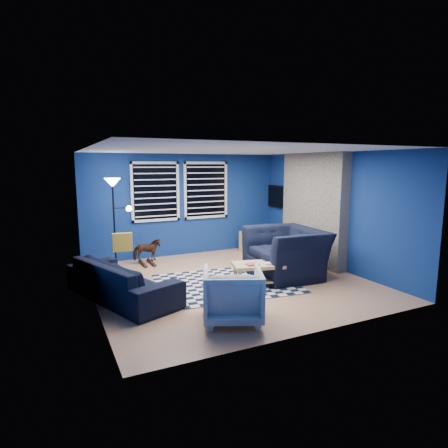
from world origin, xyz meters
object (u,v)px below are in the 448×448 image
object	(u,v)px
sofa	(122,280)
coffee_table	(258,270)
tv	(279,197)
cabinet	(253,241)
rocking_horse	(147,250)
armchair_bent	(233,295)
floor_lamp	(114,195)
armchair_big	(286,253)

from	to	relation	value
sofa	coffee_table	distance (m)	2.43
tv	cabinet	distance (m)	1.34
rocking_horse	coffee_table	bearing A→B (deg)	-137.74
armchair_bent	floor_lamp	xyz separation A→B (m)	(-1.04, 3.47, 1.22)
armchair_big	cabinet	size ratio (longest dim) A/B	2.14
cabinet	floor_lamp	xyz separation A→B (m)	(-3.53, -0.26, 1.33)
sofa	coffee_table	bearing A→B (deg)	-121.10
armchair_bent	floor_lamp	size ratio (longest dim) A/B	0.44
rocking_horse	cabinet	distance (m)	2.85
armchair_big	floor_lamp	size ratio (longest dim) A/B	0.76
tv	coffee_table	bearing A→B (deg)	-130.16
rocking_horse	floor_lamp	distance (m)	1.45
tv	sofa	world-z (taller)	tv
cabinet	floor_lamp	bearing A→B (deg)	174.22
tv	sofa	xyz separation A→B (m)	(-4.49, -2.07, -1.07)
tv	sofa	distance (m)	5.06
armchair_bent	coffee_table	bearing A→B (deg)	-109.99
rocking_horse	coffee_table	distance (m)	2.83
armchair_big	floor_lamp	distance (m)	3.76
armchair_big	cabinet	xyz separation A→B (m)	(0.52, 2.22, -0.21)
armchair_bent	coffee_table	world-z (taller)	armchair_bent
coffee_table	rocking_horse	bearing A→B (deg)	121.53
rocking_horse	cabinet	xyz separation A→B (m)	(2.85, 0.13, -0.05)
armchair_bent	coffee_table	distance (m)	1.63
armchair_big	rocking_horse	size ratio (longest dim) A/B	2.43
tv	cabinet	size ratio (longest dim) A/B	1.44
sofa	floor_lamp	bearing A→B (deg)	-28.08
armchair_bent	floor_lamp	distance (m)	3.82
sofa	rocking_horse	xyz separation A→B (m)	(0.91, 1.99, -0.00)
tv	cabinet	xyz separation A→B (m)	(-0.73, 0.06, -1.13)
sofa	tv	bearing A→B (deg)	-86.33
armchair_bent	armchair_big	bearing A→B (deg)	-119.07
coffee_table	tv	bearing A→B (deg)	49.84
armchair_big	coffee_table	world-z (taller)	armchair_big
sofa	armchair_bent	xyz separation A→B (m)	(1.27, -1.60, 0.06)
sofa	armchair_big	bearing A→B (deg)	-112.82
rocking_horse	floor_lamp	xyz separation A→B (m)	(-0.68, -0.12, 1.28)
sofa	rocking_horse	world-z (taller)	sofa
tv	floor_lamp	world-z (taller)	floor_lamp
armchair_bent	tv	bearing A→B (deg)	-107.72
sofa	rocking_horse	size ratio (longest dim) A/B	3.70
rocking_horse	coffee_table	world-z (taller)	rocking_horse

